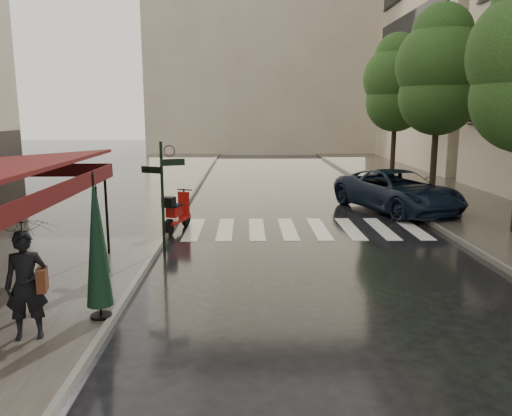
{
  "coord_description": "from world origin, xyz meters",
  "views": [
    {
      "loc": [
        1.06,
        -10.27,
        3.88
      ],
      "look_at": [
        1.31,
        2.5,
        1.4
      ],
      "focal_mm": 35.0,
      "sensor_mm": 36.0,
      "label": 1
    }
  ],
  "objects_px": {
    "scooter": "(177,213)",
    "parasol_front": "(97,242)",
    "pedestrian_with_umbrella": "(22,240)",
    "parasol_back": "(98,231)",
    "parked_car": "(397,191)"
  },
  "relations": [
    {
      "from": "parasol_back",
      "to": "parked_car",
      "type": "bearing_deg",
      "value": 42.66
    },
    {
      "from": "pedestrian_with_umbrella",
      "to": "parked_car",
      "type": "height_order",
      "value": "pedestrian_with_umbrella"
    },
    {
      "from": "scooter",
      "to": "parked_car",
      "type": "relative_size",
      "value": 0.33
    },
    {
      "from": "scooter",
      "to": "parasol_front",
      "type": "bearing_deg",
      "value": -77.92
    },
    {
      "from": "parasol_front",
      "to": "parasol_back",
      "type": "xyz_separation_m",
      "value": [
        -0.56,
        2.0,
        -0.29
      ]
    },
    {
      "from": "parked_car",
      "to": "parasol_back",
      "type": "height_order",
      "value": "parasol_back"
    },
    {
      "from": "parked_car",
      "to": "parasol_front",
      "type": "relative_size",
      "value": 2.15
    },
    {
      "from": "parasol_front",
      "to": "parasol_back",
      "type": "bearing_deg",
      "value": 105.74
    },
    {
      "from": "pedestrian_with_umbrella",
      "to": "parked_car",
      "type": "distance_m",
      "value": 14.87
    },
    {
      "from": "pedestrian_with_umbrella",
      "to": "parasol_back",
      "type": "relative_size",
      "value": 1.18
    },
    {
      "from": "parked_car",
      "to": "parasol_front",
      "type": "height_order",
      "value": "parasol_front"
    },
    {
      "from": "parked_car",
      "to": "parasol_back",
      "type": "relative_size",
      "value": 2.69
    },
    {
      "from": "scooter",
      "to": "parasol_back",
      "type": "xyz_separation_m",
      "value": [
        -0.99,
        -5.27,
        0.68
      ]
    },
    {
      "from": "pedestrian_with_umbrella",
      "to": "scooter",
      "type": "xyz_separation_m",
      "value": [
        1.37,
        8.09,
        -1.21
      ]
    },
    {
      "from": "scooter",
      "to": "parasol_front",
      "type": "xyz_separation_m",
      "value": [
        -0.42,
        -7.27,
        0.97
      ]
    }
  ]
}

